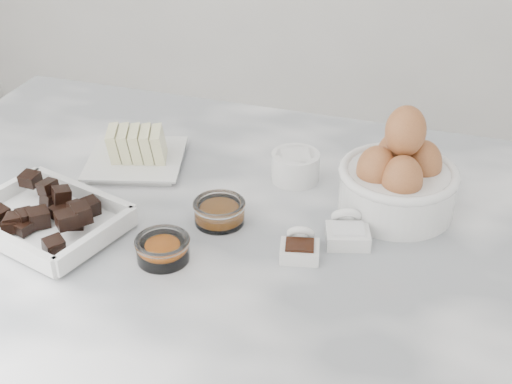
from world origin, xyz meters
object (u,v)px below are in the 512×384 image
chocolate_dish (46,215)px  honey_bowl (219,211)px  zest_bowl (163,248)px  sugar_ramekin (295,165)px  egg_bowl (398,178)px  vanilla_spoon (300,246)px  salt_spoon (347,231)px  butter_plate (134,152)px

chocolate_dish → honey_bowl: chocolate_dish is taller
chocolate_dish → zest_bowl: 0.19m
sugar_ramekin → egg_bowl: bearing=-13.5°
sugar_ramekin → honey_bowl: 0.17m
egg_bowl → zest_bowl: egg_bowl is taller
vanilla_spoon → chocolate_dish: bearing=-171.7°
egg_bowl → zest_bowl: size_ratio=2.33×
chocolate_dish → honey_bowl: bearing=22.5°
vanilla_spoon → salt_spoon: size_ratio=0.85×
salt_spoon → honey_bowl: bearing=-176.2°
butter_plate → egg_bowl: 0.44m
egg_bowl → chocolate_dish: bearing=-156.2°
chocolate_dish → butter_plate: butter_plate is taller
butter_plate → zest_bowl: size_ratio=2.52×
butter_plate → sugar_ramekin: butter_plate is taller
honey_bowl → zest_bowl: (-0.04, -0.11, 0.00)m
butter_plate → vanilla_spoon: (0.33, -0.16, -0.01)m
chocolate_dish → sugar_ramekin: size_ratio=3.22×
chocolate_dish → vanilla_spoon: (0.37, 0.05, -0.01)m
zest_bowl → salt_spoon: (0.23, 0.12, -0.00)m
chocolate_dish → salt_spoon: chocolate_dish is taller
butter_plate → vanilla_spoon: size_ratio=2.63×
chocolate_dish → salt_spoon: 0.43m
chocolate_dish → vanilla_spoon: size_ratio=3.43×
butter_plate → sugar_ramekin: bearing=7.5°
butter_plate → egg_bowl: egg_bowl is taller
sugar_ramekin → egg_bowl: (0.17, -0.04, 0.03)m
butter_plate → honey_bowl: (0.20, -0.12, -0.01)m
zest_bowl → vanilla_spoon: bearing=21.0°
egg_bowl → sugar_ramekin: bearing=166.5°
chocolate_dish → egg_bowl: 0.52m
chocolate_dish → salt_spoon: bearing=14.4°
sugar_ramekin → chocolate_dish: bearing=-140.7°
honey_bowl → salt_spoon: bearing=3.8°
zest_bowl → vanilla_spoon: vanilla_spoon is taller
butter_plate → salt_spoon: bearing=-15.2°
egg_bowl → honey_bowl: (-0.24, -0.11, -0.04)m
sugar_ramekin → salt_spoon: 0.18m
sugar_ramekin → egg_bowl: size_ratio=0.44×
egg_bowl → honey_bowl: bearing=-154.9°
egg_bowl → honey_bowl: egg_bowl is taller
butter_plate → honey_bowl: bearing=-30.8°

